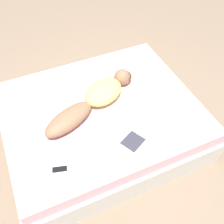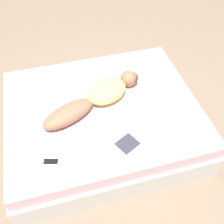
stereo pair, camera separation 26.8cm
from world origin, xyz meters
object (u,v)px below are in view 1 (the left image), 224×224
(person, at_px, (95,98))
(cell_phone, at_px, (60,169))
(coffee_mug, at_px, (181,94))
(open_magazine, at_px, (122,135))

(person, relative_size, cell_phone, 7.01)
(cell_phone, bearing_deg, coffee_mug, 117.63)
(cell_phone, bearing_deg, open_magazine, 115.22)
(coffee_mug, bearing_deg, cell_phone, -77.69)
(open_magazine, bearing_deg, coffee_mug, 77.48)
(person, height_order, open_magazine, person)
(coffee_mug, xyz_separation_m, cell_phone, (0.32, -1.48, -0.03))
(person, distance_m, coffee_mug, 0.94)
(cell_phone, bearing_deg, person, 151.63)
(person, height_order, coffee_mug, person)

